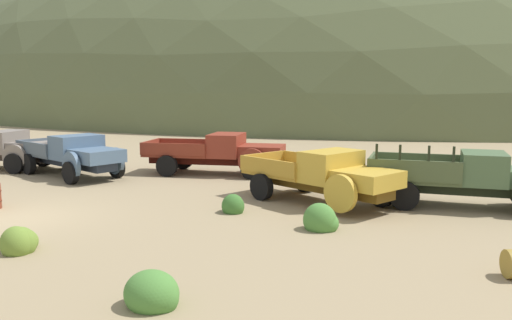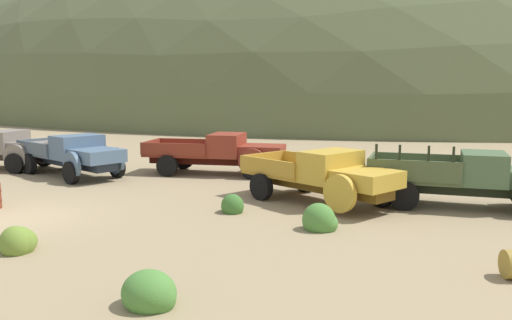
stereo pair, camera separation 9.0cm
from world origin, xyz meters
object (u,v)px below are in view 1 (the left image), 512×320
(truck_primer_gray, at_px, (4,149))
(truck_faded_yellow, at_px, (329,176))
(truck_rust_red, at_px, (225,153))
(truck_chalk_blue, at_px, (76,155))
(truck_weathered_green, at_px, (479,179))

(truck_primer_gray, distance_m, truck_faded_yellow, 16.88)
(truck_faded_yellow, bearing_deg, truck_rust_red, 169.34)
(truck_chalk_blue, xyz_separation_m, truck_faded_yellow, (11.99, 0.22, 0.01))
(truck_primer_gray, bearing_deg, truck_chalk_blue, -16.24)
(truck_faded_yellow, distance_m, truck_weathered_green, 4.95)
(truck_chalk_blue, height_order, truck_rust_red, same)
(truck_primer_gray, relative_size, truck_rust_red, 0.89)
(truck_primer_gray, height_order, truck_weathered_green, same)
(truck_faded_yellow, bearing_deg, truck_chalk_blue, -160.46)
(truck_rust_red, distance_m, truck_faded_yellow, 7.54)
(truck_rust_red, xyz_separation_m, truck_weathered_green, (11.13, -1.70, 0.00))
(truck_faded_yellow, bearing_deg, truck_primer_gray, -160.39)
(truck_primer_gray, height_order, truck_faded_yellow, truck_primer_gray)
(truck_chalk_blue, bearing_deg, truck_weathered_green, 20.38)
(truck_chalk_blue, xyz_separation_m, truck_rust_red, (5.40, 3.90, 0.00))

